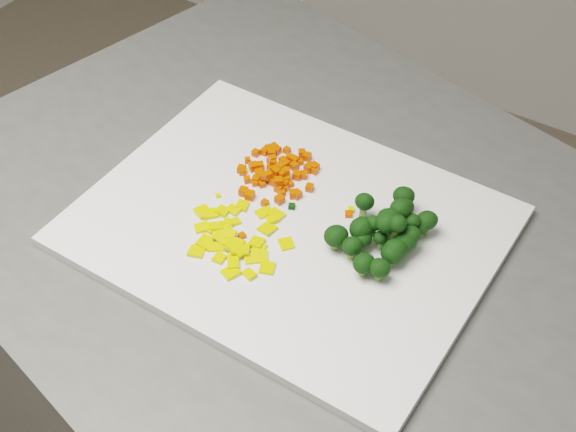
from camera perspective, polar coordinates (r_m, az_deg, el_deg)
The scene contains 141 objects.
counter_block at distance 1.32m, azimuth 1.86°, elevation -14.94°, with size 1.02×0.71×0.90m, color #4A4A48.
cutting_board at distance 0.96m, azimuth 0.00°, elevation -0.69°, with size 0.48×0.37×0.01m, color silver.
carrot_pile at distance 1.00m, azimuth -0.73°, elevation 3.37°, with size 0.11×0.11×0.03m, color red, non-canonical shape.
pepper_pile at distance 0.93m, azimuth -3.68°, elevation -1.13°, with size 0.12×0.12×0.02m, color #DCC30B, non-canonical shape.
broccoli_pile at distance 0.92m, azimuth 7.09°, elevation -0.45°, with size 0.13×0.13×0.06m, color black, non-canonical shape.
carrot_cube_0 at distance 1.01m, azimuth -0.42°, elevation 3.35°, with size 0.01×0.01×0.01m, color red.
carrot_cube_1 at distance 1.04m, azimuth -2.32°, elevation 4.50°, with size 0.01×0.01×0.01m, color red.
carrot_cube_2 at distance 1.03m, azimuth 1.21°, elevation 4.35°, with size 0.01×0.01×0.01m, color red.
carrot_cube_3 at distance 1.01m, azimuth -2.49°, elevation 3.52°, with size 0.01×0.01×0.01m, color red.
carrot_cube_4 at distance 0.97m, azimuth -0.60°, elevation 1.18°, with size 0.01×0.01×0.01m, color red.
carrot_cube_5 at distance 1.00m, azimuth -0.56°, elevation 3.50°, with size 0.01×0.01×0.01m, color red.
carrot_cube_6 at distance 1.03m, azimuth 1.38°, elevation 4.24°, with size 0.01×0.01×0.01m, color red.
carrot_cube_7 at distance 0.99m, azimuth 1.55°, elevation 2.03°, with size 0.01×0.01×0.01m, color red.
carrot_cube_8 at distance 1.00m, azimuth -2.01°, elevation 2.81°, with size 0.01×0.01×0.01m, color red.
carrot_cube_9 at distance 1.00m, azimuth -0.10°, elevation 3.20°, with size 0.01×0.01×0.01m, color red.
carrot_cube_10 at distance 0.99m, azimuth -0.42°, elevation 3.00°, with size 0.01×0.01×0.01m, color red.
carrot_cube_11 at distance 1.04m, azimuth -0.81°, elevation 4.71°, with size 0.01×0.01×0.01m, color red.
carrot_cube_12 at distance 1.02m, azimuth -0.36°, elevation 3.96°, with size 0.01×0.01×0.01m, color red.
carrot_cube_13 at distance 1.01m, azimuth -1.07°, elevation 3.82°, with size 0.01×0.01×0.01m, color red.
carrot_cube_14 at distance 1.00m, azimuth -2.30°, elevation 2.60°, with size 0.01×0.01×0.01m, color red.
carrot_cube_15 at distance 1.04m, azimuth -1.41°, elevation 4.82°, with size 0.01×0.01×0.01m, color red.
carrot_cube_16 at distance 1.04m, azimuth -1.42°, elevation 4.69°, with size 0.01×0.01×0.01m, color red.
carrot_cube_17 at distance 0.98m, azimuth -2.73°, elevation 1.48°, with size 0.01×0.01×0.01m, color red.
carrot_cube_18 at distance 1.02m, azimuth 0.44°, elevation 3.56°, with size 0.01×0.01×0.01m, color red.
carrot_cube_19 at distance 1.00m, azimuth -2.92°, elevation 2.59°, with size 0.01×0.01×0.01m, color red.
carrot_cube_20 at distance 1.03m, azimuth -2.90°, elevation 3.98°, with size 0.01×0.01×0.01m, color red.
carrot_cube_21 at distance 1.01m, azimuth -1.09°, elevation 4.10°, with size 0.01×0.01×0.01m, color red.
carrot_cube_22 at distance 0.97m, azimuth -1.66°, elevation 0.93°, with size 0.01×0.01×0.01m, color red.
carrot_cube_23 at distance 1.02m, azimuth -0.11°, elevation 3.74°, with size 0.01×0.01×0.01m, color red.
carrot_cube_24 at distance 1.00m, azimuth -0.43°, elevation 3.35°, with size 0.01×0.01×0.01m, color red.
carrot_cube_25 at distance 0.98m, azimuth -3.19°, elevation 1.75°, with size 0.01×0.01×0.01m, color red.
carrot_cube_26 at distance 1.04m, azimuth -1.02°, elevation 4.88°, with size 0.01×0.01×0.01m, color red.
carrot_cube_27 at distance 0.98m, azimuth 0.65°, elevation 1.55°, with size 0.01×0.01×0.01m, color red.
carrot_cube_28 at distance 1.03m, azimuth 0.10°, elevation 4.17°, with size 0.01×0.01×0.01m, color red.
carrot_cube_29 at distance 1.01m, azimuth 1.49°, elevation 3.43°, with size 0.01×0.01×0.01m, color red.
carrot_cube_30 at distance 0.98m, azimuth 0.39°, elevation 1.57°, with size 0.01×0.01×0.01m, color red.
carrot_cube_31 at distance 1.02m, azimuth -2.00°, elevation 3.60°, with size 0.01×0.01×0.01m, color red.
carrot_cube_32 at distance 1.00m, azimuth 0.64°, elevation 2.91°, with size 0.01×0.01×0.01m, color red.
carrot_cube_33 at distance 0.99m, azimuth -1.44°, elevation 2.93°, with size 0.01×0.01×0.01m, color red.
carrot_cube_34 at distance 1.00m, azimuth -1.24°, elevation 2.62°, with size 0.01×0.01×0.01m, color red.
carrot_cube_35 at distance 1.04m, azimuth -1.66°, elevation 4.61°, with size 0.01×0.01×0.01m, color red.
carrot_cube_36 at distance 1.02m, azimuth 1.57°, elevation 3.62°, with size 0.01×0.01×0.01m, color red.
carrot_cube_37 at distance 0.99m, azimuth -0.66°, elevation 2.00°, with size 0.01×0.01×0.01m, color red.
carrot_cube_38 at distance 0.99m, azimuth -1.76°, elevation 2.86°, with size 0.01×0.01×0.01m, color red.
carrot_cube_39 at distance 1.02m, azimuth 0.48°, elevation 3.99°, with size 0.01×0.01×0.01m, color red.
carrot_cube_40 at distance 1.03m, azimuth -1.15°, elevation 4.49°, with size 0.01×0.01×0.01m, color red.
carrot_cube_41 at distance 1.00m, azimuth -1.75°, elevation 2.69°, with size 0.01×0.01×0.01m, color red.
carrot_cube_42 at distance 0.98m, azimuth -0.67°, elevation 2.48°, with size 0.01×0.01×0.01m, color red.
carrot_cube_43 at distance 1.01m, azimuth -0.27°, elevation 3.21°, with size 0.01×0.01×0.01m, color red.
carrot_cube_44 at distance 1.00m, azimuth 1.12°, elevation 2.93°, with size 0.01×0.01×0.01m, color red.
carrot_cube_45 at distance 1.02m, azimuth -1.24°, elevation 3.95°, with size 0.01×0.01×0.01m, color red.
carrot_cube_46 at distance 1.01m, azimuth -3.32°, elevation 3.34°, with size 0.01×0.01×0.01m, color red.
carrot_cube_47 at distance 0.99m, azimuth -0.20°, elevation 2.00°, with size 0.01×0.01×0.01m, color red.
carrot_cube_48 at distance 1.00m, azimuth -0.85°, elevation 3.17°, with size 0.01×0.01×0.01m, color red.
carrot_cube_49 at distance 0.99m, azimuth -0.29°, elevation 2.27°, with size 0.01×0.01×0.01m, color red.
carrot_cube_50 at distance 0.99m, azimuth -2.38°, elevation 2.35°, with size 0.01×0.01×0.01m, color red.
carrot_cube_51 at distance 1.01m, azimuth 1.91°, elevation 3.23°, with size 0.01×0.01×0.01m, color red.
carrot_cube_52 at distance 1.00m, azimuth -0.20°, elevation 2.64°, with size 0.01×0.01×0.01m, color red.
carrot_cube_53 at distance 1.03m, azimuth 1.00°, elevation 4.49°, with size 0.01×0.01×0.01m, color red.
carrot_cube_54 at distance 0.99m, azimuth 0.17°, elevation 2.29°, with size 0.01×0.01×0.01m, color red.
carrot_cube_55 at distance 1.00m, azimuth -0.90°, elevation 3.40°, with size 0.01×0.01×0.01m, color red.
carrot_cube_56 at distance 0.99m, azimuth -0.08°, elevation 2.37°, with size 0.01×0.01×0.01m, color red.
carrot_cube_57 at distance 1.04m, azimuth -0.09°, elevation 4.70°, with size 0.01×0.01×0.01m, color red.
carrot_cube_58 at distance 0.99m, azimuth -1.87°, elevation 2.28°, with size 0.01×0.01×0.01m, color red.
carrot_cube_59 at distance 1.01m, azimuth -1.18°, elevation 3.43°, with size 0.01×0.01×0.01m, color red.
carrot_cube_60 at distance 0.99m, azimuth -1.00°, elevation 2.50°, with size 0.01×0.01×0.01m, color red.
carrot_cube_61 at distance 0.98m, azimuth -0.42°, elevation 1.65°, with size 0.01×0.01×0.01m, color red.
carrot_cube_62 at distance 1.01m, azimuth -3.25°, elevation 3.20°, with size 0.01×0.01×0.01m, color red.
carrot_cube_63 at distance 1.00m, azimuth -2.08°, elevation 2.96°, with size 0.01×0.01×0.01m, color red.
carrot_cube_64 at distance 1.00m, azimuth -0.68°, elevation 2.97°, with size 0.01×0.01×0.01m, color red.
carrot_cube_65 at distance 1.01m, azimuth 1.89°, elevation 3.51°, with size 0.01×0.01×0.01m, color red.
carrot_cube_66 at distance 1.02m, azimuth 0.88°, elevation 3.86°, with size 0.01×0.01×0.01m, color red.
pepper_chunk_0 at distance 0.91m, azimuth -2.04°, elevation -2.90°, with size 0.02×0.02×0.00m, color #DCC30B.
pepper_chunk_1 at distance 0.90m, azimuth -4.10°, elevation -4.01°, with size 0.02×0.02×0.00m, color #DCC30B.
pepper_chunk_2 at distance 0.91m, azimuth -2.58°, elevation -3.05°, with size 0.01×0.02×0.00m, color #DCC30B.
pepper_chunk_3 at distance 0.92m, azimuth -2.09°, elevation -2.34°, with size 0.02×0.01×0.00m, color #DCC30B.
pepper_chunk_4 at distance 0.91m, azimuth -3.41°, elevation -2.33°, with size 0.02×0.02×0.00m, color #DCC30B.
pepper_chunk_5 at distance 0.92m, azimuth -3.89°, elevation -2.07°, with size 0.02×0.02×0.00m, color #DCC30B.
pepper_chunk_6 at distance 0.95m, azimuth -3.84°, elevation -0.41°, with size 0.01×0.01×0.00m, color #DCC30B.
pepper_chunk_7 at distance 0.92m, azimuth -5.11°, elevation -2.21°, with size 0.02×0.01×0.00m, color #DCC30B.
pepper_chunk_8 at distance 0.94m, azimuth -5.10°, elevation -0.76°, with size 0.01×0.01×0.00m, color #DCC30B.
pepper_chunk_9 at distance 0.93m, azimuth -4.58°, elevation -1.52°, with size 0.02×0.02×0.00m, color #DCC30B.
pepper_chunk_10 at distance 0.93m, azimuth -4.30°, elevation -1.24°, with size 0.02×0.01×0.00m, color #DCC30B.
pepper_chunk_11 at distance 0.97m, azimuth -6.07°, elevation 0.31°, with size 0.02×0.02×0.00m, color #DCC30B.
pepper_chunk_12 at distance 0.92m, azimuth -3.83°, elevation -2.07°, with size 0.02×0.02×0.00m, color #DCC30B.
pepper_chunk_13 at distance 0.91m, azimuth -4.91°, elevation -3.00°, with size 0.01×0.01×0.00m, color #DCC30B.
pepper_chunk_14 at distance 0.93m, azimuth -2.24°, elevation -1.91°, with size 0.02×0.02×0.01m, color #DCC30B.
pepper_chunk_15 at distance 0.95m, azimuth -4.51°, elevation -0.79°, with size 0.02×0.02×0.00m, color #DCC30B.
pepper_chunk_16 at distance 0.95m, azimuth -5.53°, elevation -0.88°, with size 0.01×0.01×0.00m, color #DCC30B.
pepper_chunk_17 at distance 0.92m, azimuth -0.13°, elevation -1.99°, with size 0.02×0.02×0.00m, color #DCC30B.
pepper_chunk_18 at distance 0.90m, azimuth -1.50°, elevation -3.71°, with size 0.02×0.02×0.00m, color #DCC30B.
pepper_chunk_19 at distance 0.96m, azimuth -4.68°, elevation 0.35°, with size 0.02×0.01×0.01m, color #DCC30B.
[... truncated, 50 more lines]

